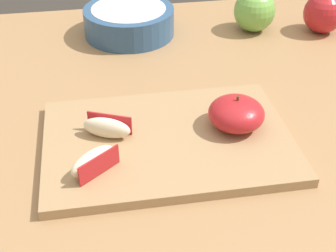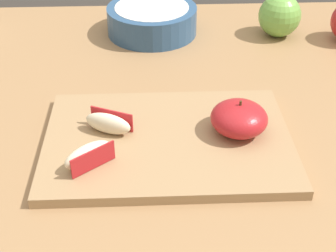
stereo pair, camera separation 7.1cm
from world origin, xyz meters
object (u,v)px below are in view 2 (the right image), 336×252
(apple_half_skin_up, at_px, (239,118))
(whole_apple_granny_green, at_px, (280,16))
(apple_wedge_middle, at_px, (88,155))
(ceramic_fruit_bowl, at_px, (150,19))
(apple_wedge_left, at_px, (108,123))
(cutting_board, at_px, (168,141))

(apple_half_skin_up, height_order, whole_apple_granny_green, whole_apple_granny_green)
(apple_wedge_middle, bearing_deg, ceramic_fruit_bowl, 78.95)
(apple_wedge_left, height_order, apple_wedge_middle, same)
(apple_wedge_middle, height_order, whole_apple_granny_green, whole_apple_granny_green)
(apple_wedge_middle, xyz_separation_m, ceramic_fruit_bowl, (0.09, 0.46, -0.00))
(apple_wedge_left, height_order, ceramic_fruit_bowl, ceramic_fruit_bowl)
(ceramic_fruit_bowl, bearing_deg, apple_wedge_middle, -101.05)
(cutting_board, relative_size, apple_half_skin_up, 4.30)
(cutting_board, xyz_separation_m, ceramic_fruit_bowl, (-0.02, 0.40, 0.02))
(ceramic_fruit_bowl, bearing_deg, apple_half_skin_up, -71.78)
(cutting_board, xyz_separation_m, whole_apple_granny_green, (0.25, 0.38, 0.04))
(cutting_board, distance_m, apple_wedge_middle, 0.13)
(apple_half_skin_up, relative_size, ceramic_fruit_bowl, 0.45)
(cutting_board, height_order, whole_apple_granny_green, whole_apple_granny_green)
(ceramic_fruit_bowl, bearing_deg, apple_wedge_left, -99.84)
(cutting_board, relative_size, apple_wedge_left, 4.83)
(apple_half_skin_up, xyz_separation_m, ceramic_fruit_bowl, (-0.13, 0.39, -0.01))
(apple_wedge_left, height_order, whole_apple_granny_green, whole_apple_granny_green)
(whole_apple_granny_green, bearing_deg, apple_wedge_middle, -129.93)
(apple_wedge_left, relative_size, ceramic_fruit_bowl, 0.40)
(apple_wedge_middle, distance_m, whole_apple_granny_green, 0.57)
(apple_half_skin_up, relative_size, whole_apple_granny_green, 0.88)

